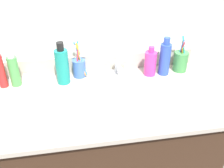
{
  "coord_description": "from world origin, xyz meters",
  "views": [
    {
      "loc": [
        -0.14,
        -0.98,
        1.47
      ],
      "look_at": [
        0.03,
        0.0,
        0.86
      ],
      "focal_mm": 41.55,
      "sensor_mm": 36.0,
      "label": 1
    }
  ],
  "objects_px": {
    "faucet": "(117,69)",
    "bottle_spray_red": "(1,71)",
    "bottle_toner_green": "(14,70)",
    "bottle_soap_pink": "(150,63)",
    "bottle_shampoo_blue": "(165,58)",
    "cup_green": "(180,61)",
    "soap_bar": "(30,77)",
    "cup_blue_plastic": "(79,66)",
    "bottle_mouthwash_teal": "(62,66)"
  },
  "relations": [
    {
      "from": "bottle_mouthwash_teal",
      "to": "bottle_toner_green",
      "type": "xyz_separation_m",
      "value": [
        -0.23,
        0.02,
        -0.01
      ]
    },
    {
      "from": "bottle_mouthwash_teal",
      "to": "soap_bar",
      "type": "height_order",
      "value": "bottle_mouthwash_teal"
    },
    {
      "from": "faucet",
      "to": "cup_green",
      "type": "relative_size",
      "value": 0.8
    },
    {
      "from": "bottle_soap_pink",
      "to": "bottle_shampoo_blue",
      "type": "distance_m",
      "value": 0.08
    },
    {
      "from": "cup_blue_plastic",
      "to": "faucet",
      "type": "bearing_deg",
      "value": -3.65
    },
    {
      "from": "bottle_soap_pink",
      "to": "bottle_mouthwash_teal",
      "type": "height_order",
      "value": "bottle_mouthwash_teal"
    },
    {
      "from": "soap_bar",
      "to": "cup_blue_plastic",
      "type": "bearing_deg",
      "value": -3.04
    },
    {
      "from": "bottle_toner_green",
      "to": "cup_blue_plastic",
      "type": "relative_size",
      "value": 0.91
    },
    {
      "from": "cup_blue_plastic",
      "to": "soap_bar",
      "type": "bearing_deg",
      "value": 176.96
    },
    {
      "from": "bottle_soap_pink",
      "to": "cup_blue_plastic",
      "type": "height_order",
      "value": "cup_blue_plastic"
    },
    {
      "from": "bottle_toner_green",
      "to": "cup_green",
      "type": "relative_size",
      "value": 0.91
    },
    {
      "from": "bottle_toner_green",
      "to": "bottle_spray_red",
      "type": "height_order",
      "value": "bottle_spray_red"
    },
    {
      "from": "bottle_shampoo_blue",
      "to": "cup_green",
      "type": "distance_m",
      "value": 0.11
    },
    {
      "from": "cup_blue_plastic",
      "to": "bottle_spray_red",
      "type": "bearing_deg",
      "value": -173.97
    },
    {
      "from": "bottle_toner_green",
      "to": "faucet",
      "type": "bearing_deg",
      "value": 2.53
    },
    {
      "from": "bottle_soap_pink",
      "to": "bottle_shampoo_blue",
      "type": "height_order",
      "value": "bottle_shampoo_blue"
    },
    {
      "from": "bottle_mouthwash_teal",
      "to": "cup_blue_plastic",
      "type": "height_order",
      "value": "bottle_mouthwash_teal"
    },
    {
      "from": "bottle_mouthwash_teal",
      "to": "soap_bar",
      "type": "xyz_separation_m",
      "value": [
        -0.17,
        0.06,
        -0.08
      ]
    },
    {
      "from": "bottle_toner_green",
      "to": "cup_blue_plastic",
      "type": "bearing_deg",
      "value": 6.37
    },
    {
      "from": "faucet",
      "to": "soap_bar",
      "type": "distance_m",
      "value": 0.46
    },
    {
      "from": "soap_bar",
      "to": "bottle_toner_green",
      "type": "bearing_deg",
      "value": -140.81
    },
    {
      "from": "bottle_mouthwash_teal",
      "to": "cup_blue_plastic",
      "type": "distance_m",
      "value": 0.1
    },
    {
      "from": "bottle_toner_green",
      "to": "cup_green",
      "type": "bearing_deg",
      "value": 0.49
    },
    {
      "from": "bottle_mouthwash_teal",
      "to": "bottle_spray_red",
      "type": "distance_m",
      "value": 0.29
    },
    {
      "from": "bottle_shampoo_blue",
      "to": "cup_green",
      "type": "xyz_separation_m",
      "value": [
        0.1,
        0.02,
        -0.03
      ]
    },
    {
      "from": "bottle_mouthwash_teal",
      "to": "bottle_spray_red",
      "type": "height_order",
      "value": "bottle_mouthwash_teal"
    },
    {
      "from": "bottle_soap_pink",
      "to": "bottle_mouthwash_teal",
      "type": "bearing_deg",
      "value": -179.31
    },
    {
      "from": "bottle_spray_red",
      "to": "faucet",
      "type": "bearing_deg",
      "value": 2.7
    },
    {
      "from": "faucet",
      "to": "cup_green",
      "type": "bearing_deg",
      "value": -2.54
    },
    {
      "from": "cup_green",
      "to": "cup_blue_plastic",
      "type": "relative_size",
      "value": 1.0
    },
    {
      "from": "cup_green",
      "to": "faucet",
      "type": "bearing_deg",
      "value": 177.46
    },
    {
      "from": "bottle_shampoo_blue",
      "to": "cup_blue_plastic",
      "type": "distance_m",
      "value": 0.45
    },
    {
      "from": "bottle_spray_red",
      "to": "cup_blue_plastic",
      "type": "relative_size",
      "value": 1.01
    },
    {
      "from": "cup_green",
      "to": "bottle_spray_red",
      "type": "bearing_deg",
      "value": -179.27
    },
    {
      "from": "bottle_toner_green",
      "to": "bottle_spray_red",
      "type": "bearing_deg",
      "value": -175.81
    },
    {
      "from": "bottle_soap_pink",
      "to": "bottle_shampoo_blue",
      "type": "relative_size",
      "value": 0.77
    },
    {
      "from": "bottle_soap_pink",
      "to": "bottle_toner_green",
      "type": "xyz_separation_m",
      "value": [
        -0.69,
        0.01,
        0.01
      ]
    },
    {
      "from": "bottle_shampoo_blue",
      "to": "bottle_spray_red",
      "type": "relative_size",
      "value": 1.03
    },
    {
      "from": "cup_blue_plastic",
      "to": "bottle_shampoo_blue",
      "type": "bearing_deg",
      "value": -6.39
    },
    {
      "from": "bottle_shampoo_blue",
      "to": "cup_blue_plastic",
      "type": "xyz_separation_m",
      "value": [
        -0.45,
        0.05,
        -0.03
      ]
    },
    {
      "from": "faucet",
      "to": "bottle_spray_red",
      "type": "height_order",
      "value": "bottle_spray_red"
    },
    {
      "from": "cup_green",
      "to": "soap_bar",
      "type": "distance_m",
      "value": 0.8
    },
    {
      "from": "bottle_toner_green",
      "to": "cup_blue_plastic",
      "type": "distance_m",
      "value": 0.32
    },
    {
      "from": "bottle_spray_red",
      "to": "soap_bar",
      "type": "height_order",
      "value": "bottle_spray_red"
    },
    {
      "from": "soap_bar",
      "to": "faucet",
      "type": "bearing_deg",
      "value": -3.3
    },
    {
      "from": "bottle_toner_green",
      "to": "bottle_soap_pink",
      "type": "bearing_deg",
      "value": -0.8
    },
    {
      "from": "faucet",
      "to": "cup_blue_plastic",
      "type": "distance_m",
      "value": 0.2
    },
    {
      "from": "bottle_mouthwash_teal",
      "to": "bottle_spray_red",
      "type": "bearing_deg",
      "value": 177.9
    },
    {
      "from": "bottle_toner_green",
      "to": "soap_bar",
      "type": "xyz_separation_m",
      "value": [
        0.06,
        0.05,
        -0.07
      ]
    },
    {
      "from": "bottle_shampoo_blue",
      "to": "cup_green",
      "type": "height_order",
      "value": "bottle_shampoo_blue"
    }
  ]
}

